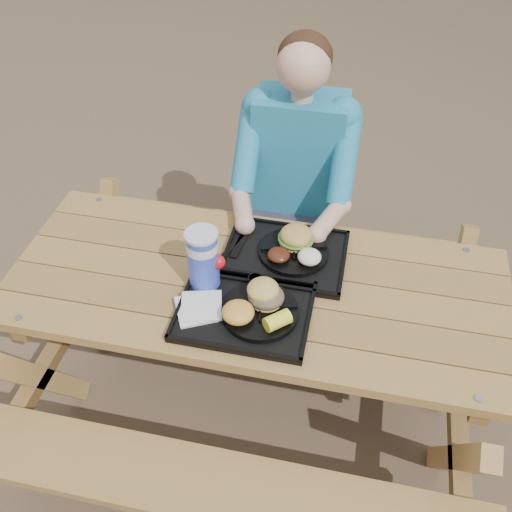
# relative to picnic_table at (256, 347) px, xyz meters

# --- Properties ---
(ground) EXTENTS (60.00, 60.00, 0.00)m
(ground) POSITION_rel_picnic_table_xyz_m (0.00, 0.00, -0.38)
(ground) COLOR #999999
(ground) RESTS_ON ground
(picnic_table) EXTENTS (1.80, 1.49, 0.75)m
(picnic_table) POSITION_rel_picnic_table_xyz_m (0.00, 0.00, 0.00)
(picnic_table) COLOR #999999
(picnic_table) RESTS_ON ground
(tray_near) EXTENTS (0.45, 0.35, 0.02)m
(tray_near) POSITION_rel_picnic_table_xyz_m (-0.01, -0.15, 0.39)
(tray_near) COLOR black
(tray_near) RESTS_ON picnic_table
(tray_far) EXTENTS (0.45, 0.35, 0.02)m
(tray_far) POSITION_rel_picnic_table_xyz_m (0.08, 0.15, 0.39)
(tray_far) COLOR black
(tray_far) RESTS_ON picnic_table
(plate_near) EXTENTS (0.26, 0.26, 0.02)m
(plate_near) POSITION_rel_picnic_table_xyz_m (0.05, -0.16, 0.41)
(plate_near) COLOR black
(plate_near) RESTS_ON tray_near
(plate_far) EXTENTS (0.26, 0.26, 0.02)m
(plate_far) POSITION_rel_picnic_table_xyz_m (0.11, 0.16, 0.41)
(plate_far) COLOR black
(plate_far) RESTS_ON tray_far
(napkin_stack) EXTENTS (0.19, 0.19, 0.02)m
(napkin_stack) POSITION_rel_picnic_table_xyz_m (-0.16, -0.19, 0.40)
(napkin_stack) COLOR silver
(napkin_stack) RESTS_ON tray_near
(soda_cup) EXTENTS (0.11, 0.11, 0.22)m
(soda_cup) POSITION_rel_picnic_table_xyz_m (-0.17, -0.06, 0.50)
(soda_cup) COLOR #1A32C7
(soda_cup) RESTS_ON tray_near
(condiment_bbq) EXTENTS (0.05, 0.05, 0.03)m
(condiment_bbq) POSITION_rel_picnic_table_xyz_m (0.00, -0.03, 0.41)
(condiment_bbq) COLOR black
(condiment_bbq) RESTS_ON tray_near
(condiment_mustard) EXTENTS (0.06, 0.06, 0.03)m
(condiment_mustard) POSITION_rel_picnic_table_xyz_m (0.04, -0.04, 0.41)
(condiment_mustard) COLOR gold
(condiment_mustard) RESTS_ON tray_near
(sandwich) EXTENTS (0.12, 0.12, 0.12)m
(sandwich) POSITION_rel_picnic_table_xyz_m (0.06, -0.12, 0.47)
(sandwich) COLOR gold
(sandwich) RESTS_ON plate_near
(mac_cheese) EXTENTS (0.11, 0.11, 0.05)m
(mac_cheese) POSITION_rel_picnic_table_xyz_m (-0.01, -0.21, 0.44)
(mac_cheese) COLOR gold
(mac_cheese) RESTS_ON plate_near
(corn_cob) EXTENTS (0.12, 0.12, 0.05)m
(corn_cob) POSITION_rel_picnic_table_xyz_m (0.12, -0.22, 0.44)
(corn_cob) COLOR #FDFF35
(corn_cob) RESTS_ON plate_near
(cutlery_far) EXTENTS (0.04, 0.17, 0.01)m
(cutlery_far) POSITION_rel_picnic_table_xyz_m (-0.10, 0.17, 0.40)
(cutlery_far) COLOR black
(cutlery_far) RESTS_ON tray_far
(burger) EXTENTS (0.13, 0.13, 0.11)m
(burger) POSITION_rel_picnic_table_xyz_m (0.11, 0.19, 0.47)
(burger) COLOR #BE9243
(burger) RESTS_ON plate_far
(baked_beans) EXTENTS (0.08, 0.08, 0.04)m
(baked_beans) POSITION_rel_picnic_table_xyz_m (0.06, 0.10, 0.43)
(baked_beans) COLOR #4B1E0F
(baked_beans) RESTS_ON plate_far
(potato_salad) EXTENTS (0.09, 0.09, 0.05)m
(potato_salad) POSITION_rel_picnic_table_xyz_m (0.17, 0.11, 0.44)
(potato_salad) COLOR white
(potato_salad) RESTS_ON plate_far
(diner) EXTENTS (0.48, 0.84, 1.28)m
(diner) POSITION_rel_picnic_table_xyz_m (0.04, 0.67, 0.27)
(diner) COLOR teal
(diner) RESTS_ON ground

